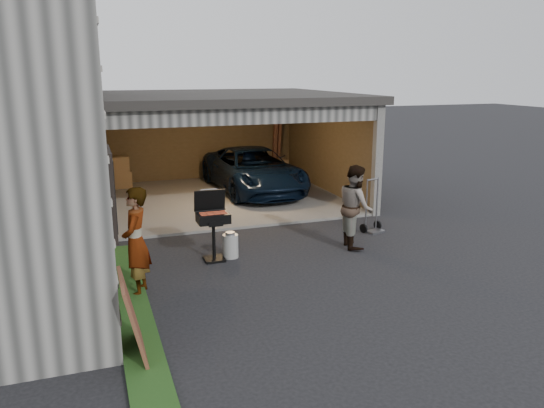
{
  "coord_description": "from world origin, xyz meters",
  "views": [
    {
      "loc": [
        -2.71,
        -7.55,
        3.48
      ],
      "look_at": [
        0.36,
        1.17,
        1.15
      ],
      "focal_mm": 35.0,
      "sensor_mm": 36.0,
      "label": 1
    }
  ],
  "objects_px": {
    "bbq_grill": "(213,220)",
    "propane_tank": "(230,246)",
    "hand_truck": "(373,222)",
    "minivan": "(253,172)",
    "plywood_panel": "(133,318)",
    "woman": "(136,242)",
    "man": "(355,206)"
  },
  "relations": [
    {
      "from": "woman",
      "to": "man",
      "type": "bearing_deg",
      "value": 120.24
    },
    {
      "from": "propane_tank",
      "to": "hand_truck",
      "type": "distance_m",
      "value": 3.46
    },
    {
      "from": "bbq_grill",
      "to": "propane_tank",
      "type": "distance_m",
      "value": 0.65
    },
    {
      "from": "propane_tank",
      "to": "hand_truck",
      "type": "relative_size",
      "value": 0.38
    },
    {
      "from": "minivan",
      "to": "man",
      "type": "xyz_separation_m",
      "value": [
        0.48,
        -5.3,
        0.21
      ]
    },
    {
      "from": "bbq_grill",
      "to": "hand_truck",
      "type": "distance_m",
      "value": 3.84
    },
    {
      "from": "bbq_grill",
      "to": "plywood_panel",
      "type": "distance_m",
      "value": 3.56
    },
    {
      "from": "minivan",
      "to": "woman",
      "type": "bearing_deg",
      "value": -123.89
    },
    {
      "from": "hand_truck",
      "to": "minivan",
      "type": "bearing_deg",
      "value": 89.34
    },
    {
      "from": "man",
      "to": "hand_truck",
      "type": "height_order",
      "value": "man"
    },
    {
      "from": "woman",
      "to": "plywood_panel",
      "type": "relative_size",
      "value": 1.65
    },
    {
      "from": "bbq_grill",
      "to": "hand_truck",
      "type": "height_order",
      "value": "bbq_grill"
    },
    {
      "from": "minivan",
      "to": "woman",
      "type": "xyz_separation_m",
      "value": [
        -3.91,
        -6.29,
        0.25
      ]
    },
    {
      "from": "man",
      "to": "bbq_grill",
      "type": "relative_size",
      "value": 1.28
    },
    {
      "from": "woman",
      "to": "plywood_panel",
      "type": "height_order",
      "value": "woman"
    },
    {
      "from": "minivan",
      "to": "bbq_grill",
      "type": "bearing_deg",
      "value": -117.14
    },
    {
      "from": "minivan",
      "to": "man",
      "type": "bearing_deg",
      "value": -86.84
    },
    {
      "from": "plywood_panel",
      "to": "propane_tank",
      "type": "bearing_deg",
      "value": 56.37
    },
    {
      "from": "man",
      "to": "plywood_panel",
      "type": "relative_size",
      "value": 1.58
    },
    {
      "from": "minivan",
      "to": "plywood_panel",
      "type": "distance_m",
      "value": 9.21
    },
    {
      "from": "plywood_panel",
      "to": "hand_truck",
      "type": "xyz_separation_m",
      "value": [
        5.49,
        3.69,
        -0.29
      ]
    },
    {
      "from": "minivan",
      "to": "hand_truck",
      "type": "height_order",
      "value": "minivan"
    },
    {
      "from": "bbq_grill",
      "to": "plywood_panel",
      "type": "relative_size",
      "value": 1.24
    },
    {
      "from": "hand_truck",
      "to": "plywood_panel",
      "type": "bearing_deg",
      "value": -163.22
    },
    {
      "from": "propane_tank",
      "to": "plywood_panel",
      "type": "bearing_deg",
      "value": -123.63
    },
    {
      "from": "woman",
      "to": "bbq_grill",
      "type": "xyz_separation_m",
      "value": [
        1.5,
        1.15,
        -0.09
      ]
    },
    {
      "from": "minivan",
      "to": "propane_tank",
      "type": "bearing_deg",
      "value": -114.11
    },
    {
      "from": "bbq_grill",
      "to": "propane_tank",
      "type": "relative_size",
      "value": 2.9
    },
    {
      "from": "woman",
      "to": "bbq_grill",
      "type": "height_order",
      "value": "woman"
    },
    {
      "from": "minivan",
      "to": "bbq_grill",
      "type": "height_order",
      "value": "bbq_grill"
    },
    {
      "from": "hand_truck",
      "to": "propane_tank",
      "type": "bearing_deg",
      "value": 172.39
    },
    {
      "from": "propane_tank",
      "to": "hand_truck",
      "type": "xyz_separation_m",
      "value": [
        3.42,
        0.57,
        0.0
      ]
    }
  ]
}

